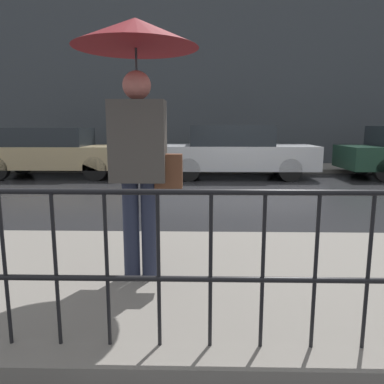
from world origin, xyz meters
The scene contains 8 objects.
ground_plane centered at (0.00, 0.00, 0.00)m, with size 80.00×80.00×0.00m, color #262628.
sidewalk_near centered at (0.00, -4.99, 0.06)m, with size 28.00×2.82×0.12m.
sidewalk_far centered at (0.00, 4.64, 0.06)m, with size 28.00×2.12×0.12m.
lane_marking centered at (0.00, 0.00, 0.00)m, with size 25.20×0.12×0.01m.
building_storefront centered at (0.00, 5.85, 3.02)m, with size 28.00×0.30×6.04m.
pedestrian centered at (-1.71, -5.05, 1.85)m, with size 1.06×1.06×2.24m.
car_tan centered at (-5.47, 2.58, 0.74)m, with size 4.40×1.71×1.43m.
car_silver centered at (-0.18, 2.58, 0.76)m, with size 4.42×1.81×1.51m.
Camera 1 is at (-1.17, -8.31, 1.48)m, focal length 35.00 mm.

